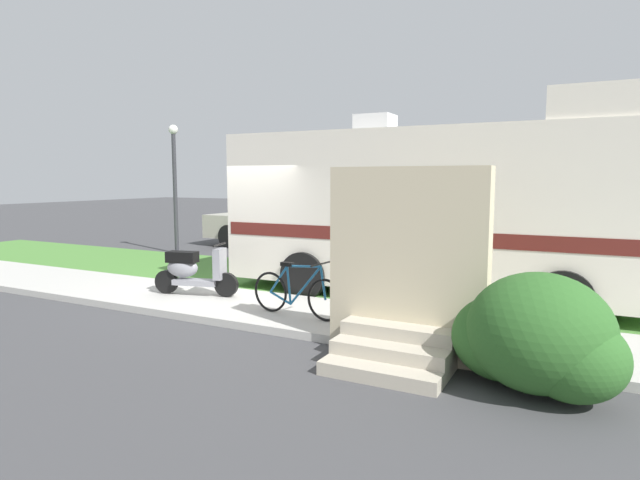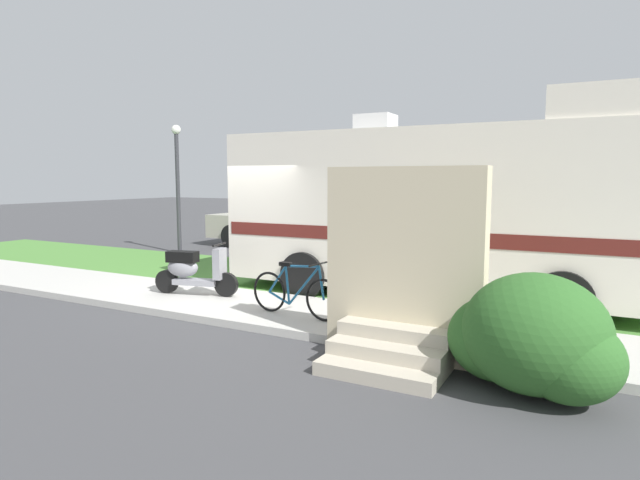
{
  "view_description": "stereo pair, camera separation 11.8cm",
  "coord_description": "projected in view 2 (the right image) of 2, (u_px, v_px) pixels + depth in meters",
  "views": [
    {
      "loc": [
        6.06,
        -8.43,
        2.25
      ],
      "look_at": [
        1.56,
        0.3,
        1.1
      ],
      "focal_mm": 29.46,
      "sensor_mm": 36.0,
      "label": 1
    },
    {
      "loc": [
        6.17,
        -8.38,
        2.25
      ],
      "look_at": [
        1.56,
        0.3,
        1.1
      ],
      "focal_mm": 29.46,
      "sensor_mm": 36.0,
      "label": 2
    }
  ],
  "objects": [
    {
      "name": "scooter",
      "position": [
        193.0,
        270.0,
        9.65
      ],
      "size": [
        1.62,
        0.64,
        0.97
      ],
      "color": "black",
      "rests_on": "ground"
    },
    {
      "name": "porch_steps",
      "position": [
        400.0,
        283.0,
        6.47
      ],
      "size": [
        2.0,
        1.26,
        2.4
      ],
      "color": "#BCB29E",
      "rests_on": "ground"
    },
    {
      "name": "street_lamp_post",
      "position": [
        177.0,
        175.0,
        15.71
      ],
      "size": [
        0.28,
        0.28,
        3.84
      ],
      "color": "#333338",
      "rests_on": "ground"
    },
    {
      "name": "motorhome_rv",
      "position": [
        437.0,
        208.0,
        9.7
      ],
      "size": [
        7.58,
        2.65,
        3.61
      ],
      "color": "silver",
      "rests_on": "ground"
    },
    {
      "name": "bicycle",
      "position": [
        296.0,
        293.0,
        8.13
      ],
      "size": [
        1.69,
        0.52,
        0.88
      ],
      "color": "black",
      "rests_on": "ground"
    },
    {
      "name": "sidewalk",
      "position": [
        204.0,
        301.0,
        9.42
      ],
      "size": [
        24.0,
        2.0,
        0.12
      ],
      "color": "beige",
      "rests_on": "ground"
    },
    {
      "name": "bush_by_porch",
      "position": [
        532.0,
        339.0,
        5.43
      ],
      "size": [
        1.78,
        1.33,
        1.26
      ],
      "color": "#2D6026",
      "rests_on": "ground"
    },
    {
      "name": "bottle_green",
      "position": [
        379.0,
        317.0,
        7.74
      ],
      "size": [
        0.07,
        0.07,
        0.23
      ],
      "color": "navy",
      "rests_on": "ground"
    },
    {
      "name": "ground_plane",
      "position": [
        244.0,
        292.0,
        10.48
      ],
      "size": [
        80.0,
        80.0,
        0.0
      ],
      "primitive_type": "plane",
      "color": "#424244"
    },
    {
      "name": "pickup_truck_near",
      "position": [
        301.0,
        220.0,
        16.88
      ],
      "size": [
        5.3,
        2.24,
        1.71
      ],
      "color": "#B7B29E",
      "rests_on": "ground"
    },
    {
      "name": "grass_strip",
      "position": [
        284.0,
        277.0,
        11.79
      ],
      "size": [
        24.0,
        3.4,
        0.08
      ],
      "color": "#4C8438",
      "rests_on": "ground"
    }
  ]
}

